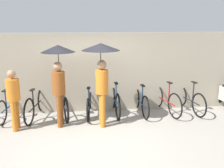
{
  "coord_description": "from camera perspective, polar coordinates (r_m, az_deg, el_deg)",
  "views": [
    {
      "loc": [
        -0.04,
        -5.29,
        2.68
      ],
      "look_at": [
        0.62,
        1.2,
        1.0
      ],
      "focal_mm": 40.0,
      "sensor_mm": 36.0,
      "label": 1
    }
  ],
  "objects": [
    {
      "name": "pedestrian_leading",
      "position": [
        6.53,
        -21.59,
        -2.55
      ],
      "size": [
        0.32,
        0.32,
        1.53
      ],
      "rotation": [
        0.0,
        0.0,
        -0.05
      ],
      "color": "#C66B1E",
      "rests_on": "ground"
    },
    {
      "name": "parked_bicycle_5",
      "position": [
        7.29,
        0.71,
        -3.83
      ],
      "size": [
        0.44,
        1.75,
        1.0
      ],
      "rotation": [
        0.0,
        0.0,
        1.61
      ],
      "color": "black",
      "rests_on": "ground"
    },
    {
      "name": "parked_bicycle_4",
      "position": [
        7.24,
        -5.17,
        -4.36
      ],
      "size": [
        0.44,
        1.71,
        1.11
      ],
      "rotation": [
        0.0,
        0.0,
        1.49
      ],
      "color": "black",
      "rests_on": "ground"
    },
    {
      "name": "parked_bicycle_7",
      "position": [
        7.57,
        12.06,
        -3.52
      ],
      "size": [
        0.54,
        1.75,
        1.03
      ],
      "rotation": [
        0.0,
        0.0,
        1.79
      ],
      "color": "black",
      "rests_on": "ground"
    },
    {
      "name": "parked_bicycle_1",
      "position": [
        7.58,
        -22.41,
        -4.54
      ],
      "size": [
        0.44,
        1.68,
        1.01
      ],
      "rotation": [
        0.0,
        0.0,
        1.47
      ],
      "color": "black",
      "rests_on": "ground"
    },
    {
      "name": "parked_bicycle_6",
      "position": [
        7.39,
        6.51,
        -3.97
      ],
      "size": [
        0.44,
        1.64,
        0.97
      ],
      "rotation": [
        0.0,
        0.0,
        1.64
      ],
      "color": "black",
      "rests_on": "ground"
    },
    {
      "name": "parked_bicycle_8",
      "position": [
        7.86,
        17.2,
        -3.32
      ],
      "size": [
        0.47,
        1.7,
        1.03
      ],
      "rotation": [
        0.0,
        0.0,
        1.74
      ],
      "color": "black",
      "rests_on": "ground"
    },
    {
      "name": "pedestrian_trailing",
      "position": [
        6.22,
        -2.5,
        4.87
      ],
      "size": [
        0.96,
        0.96,
        2.13
      ],
      "rotation": [
        0.0,
        0.0,
        0.13
      ],
      "color": "#C66B1E",
      "rests_on": "ground"
    },
    {
      "name": "parked_bicycle_3",
      "position": [
        7.29,
        -11.09,
        -4.35
      ],
      "size": [
        0.57,
        1.71,
        1.0
      ],
      "rotation": [
        0.0,
        0.0,
        1.81
      ],
      "color": "black",
      "rests_on": "ground"
    },
    {
      "name": "parked_bicycle_2",
      "position": [
        7.33,
        -16.96,
        -4.47
      ],
      "size": [
        0.45,
        1.81,
        1.06
      ],
      "rotation": [
        0.0,
        0.0,
        1.43
      ],
      "color": "black",
      "rests_on": "ground"
    },
    {
      "name": "back_wall",
      "position": [
        7.4,
        -5.35,
        2.56
      ],
      "size": [
        15.21,
        0.12,
        2.33
      ],
      "color": "gray",
      "rests_on": "ground"
    },
    {
      "name": "pedestrian_center",
      "position": [
        6.37,
        -12.17,
        3.96
      ],
      "size": [
        0.85,
        0.85,
        2.08
      ],
      "rotation": [
        0.0,
        0.0,
        -0.09
      ],
      "color": "brown",
      "rests_on": "ground"
    },
    {
      "name": "ground_plane",
      "position": [
        5.93,
        -4.89,
        -12.49
      ],
      "size": [
        30.0,
        30.0,
        0.0
      ],
      "primitive_type": "plane",
      "color": "gray"
    }
  ]
}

